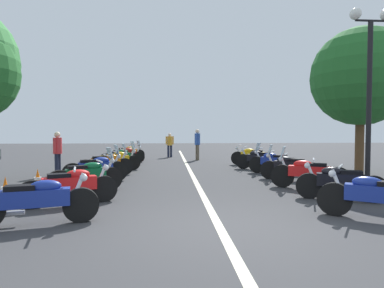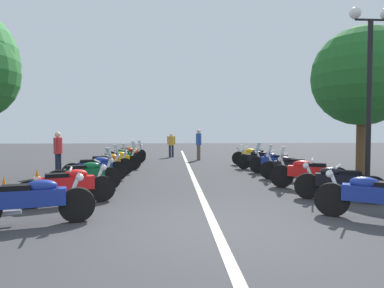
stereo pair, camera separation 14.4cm
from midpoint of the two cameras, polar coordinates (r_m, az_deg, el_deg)
ground_plane at (r=5.65m, az=5.01°, el=-14.90°), size 80.00×80.00×0.00m
lane_centre_stripe at (r=13.13m, az=0.13°, el=-5.02°), size 29.11×0.16×0.01m
motorcycle_left_row_0 at (r=6.35m, az=-25.95°, el=-8.94°), size 0.84×2.13×1.00m
motorcycle_left_row_1 at (r=7.82m, az=-20.62°, el=-6.83°), size 1.04×2.02×0.99m
motorcycle_left_row_2 at (r=9.30m, az=-17.94°, el=-5.25°), size 1.08×1.87×1.21m
motorcycle_left_row_3 at (r=10.92m, az=-16.31°, el=-4.09°), size 1.00×1.97×1.22m
motorcycle_left_row_4 at (r=12.44m, az=-14.64°, el=-3.34°), size 0.91×1.99×1.21m
motorcycle_left_row_5 at (r=13.97m, az=-13.04°, el=-2.74°), size 0.86×2.11×1.20m
motorcycle_left_row_6 at (r=15.73m, az=-12.28°, el=-2.19°), size 1.03×1.86×1.20m
motorcycle_left_row_7 at (r=17.15m, az=-11.35°, el=-1.83°), size 1.03×2.03×1.19m
motorcycle_left_row_8 at (r=18.80m, az=-10.92°, el=-1.50°), size 1.04×1.92×0.99m
motorcycle_right_row_0 at (r=6.91m, az=30.17°, el=-8.08°), size 1.32×1.84×1.01m
motorcycle_right_row_1 at (r=8.50m, az=25.05°, el=-6.15°), size 1.03×1.94×1.00m
motorcycle_right_row_2 at (r=9.82m, az=20.24°, el=-4.83°), size 1.18×1.98×1.23m
motorcycle_right_row_3 at (r=11.43m, az=17.20°, el=-3.87°), size 1.08×1.86×1.21m
motorcycle_right_row_4 at (r=12.88m, az=14.71°, el=-3.13°), size 1.25×1.79×1.22m
motorcycle_right_row_5 at (r=14.28m, az=12.30°, el=-2.62°), size 1.02×1.99×1.01m
motorcycle_right_row_6 at (r=15.92m, az=11.09°, el=-2.11°), size 1.08×2.00×1.02m
street_lamp_twin_globe at (r=10.55m, az=29.39°, el=11.85°), size 0.32×1.22×5.12m
traffic_cone_0 at (r=10.11m, az=-25.45°, el=-5.77°), size 0.36×0.36×0.61m
traffic_cone_2 at (r=8.77m, az=-30.00°, el=-7.06°), size 0.36×0.36×0.61m
bystander_0 at (r=20.69m, az=-3.52°, el=0.15°), size 0.32×0.52×1.56m
bystander_1 at (r=18.55m, az=1.41°, el=0.38°), size 0.51×0.32×1.79m
bystander_2 at (r=13.23m, az=-22.42°, el=-0.95°), size 0.53×0.32×1.65m
roadside_tree_1 at (r=13.88m, az=28.25°, el=10.52°), size 3.68×3.68×5.58m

